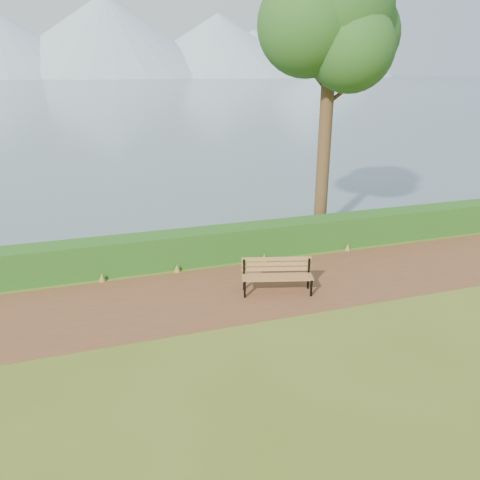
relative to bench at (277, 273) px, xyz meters
name	(u,v)px	position (x,y,z in m)	size (l,w,h in m)	color
ground	(234,297)	(-1.16, 0.02, -0.53)	(140.00, 140.00, 0.00)	#4A601B
path	(231,292)	(-1.16, 0.32, -0.53)	(40.00, 3.40, 0.01)	brown
hedge	(209,245)	(-1.16, 2.62, -0.03)	(32.00, 0.85, 1.00)	#144714
water	(87,81)	(-1.16, 260.02, -0.53)	(700.00, 510.00, 0.00)	#466071
mountains	(68,40)	(-10.34, 406.07, 27.16)	(585.00, 190.00, 70.00)	#859DB2
bench	(277,273)	(0.00, 0.00, 0.00)	(1.91, 1.00, 0.92)	black
tree	(332,19)	(3.20, 3.85, 6.47)	(4.85, 3.99, 9.42)	#3E2B19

